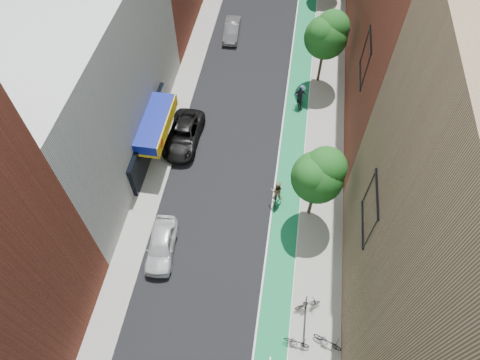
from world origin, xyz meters
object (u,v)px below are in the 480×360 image
at_px(cyclist_lane_far, 301,96).
at_px(cyclist_lane_mid, 299,99).
at_px(parked_car_white, 161,245).
at_px(parked_car_silver, 232,30).
at_px(parked_car_black, 184,135).
at_px(cyclist_lane_near, 277,194).

bearing_deg(cyclist_lane_far, cyclist_lane_mid, 56.74).
height_order(parked_car_white, cyclist_lane_far, cyclist_lane_far).
bearing_deg(parked_car_silver, parked_car_black, -98.86).
distance_m(cyclist_lane_near, cyclist_lane_mid, 9.97).
distance_m(cyclist_lane_near, cyclist_lane_far, 10.24).
relative_size(cyclist_lane_mid, cyclist_lane_far, 1.04).
bearing_deg(parked_car_white, cyclist_lane_far, 57.04).
bearing_deg(cyclist_lane_mid, cyclist_lane_near, 77.27).
distance_m(parked_car_black, cyclist_lane_far, 10.48).
height_order(parked_car_black, parked_car_silver, parked_car_black).
distance_m(parked_car_silver, cyclist_lane_near, 19.68).
bearing_deg(parked_car_black, cyclist_lane_far, 33.83).
xyz_separation_m(parked_car_silver, cyclist_lane_mid, (7.18, -8.73, 0.11)).
height_order(parked_car_silver, cyclist_lane_near, cyclist_lane_near).
bearing_deg(cyclist_lane_near, parked_car_black, -29.51).
relative_size(parked_car_black, cyclist_lane_near, 2.48).
distance_m(parked_car_black, parked_car_silver, 14.17).
relative_size(parked_car_white, parked_car_black, 0.80).
xyz_separation_m(parked_car_white, parked_car_silver, (0.82, 23.70, -0.07)).
bearing_deg(parked_car_black, cyclist_lane_mid, 33.01).
bearing_deg(cyclist_lane_near, cyclist_lane_far, -95.06).
relative_size(parked_car_white, cyclist_lane_far, 2.20).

